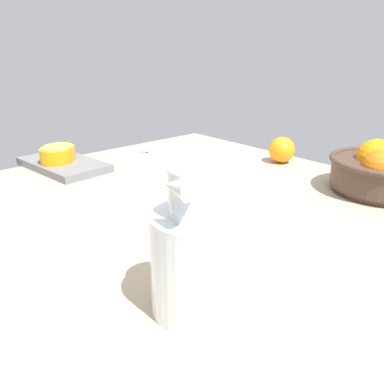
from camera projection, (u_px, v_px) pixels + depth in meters
ground_plane at (215, 229)px, 75.87cm from camera, size 116.79×95.58×3.00cm
fruit_bowl at (384, 170)px, 88.09cm from camera, size 22.54×22.54×11.22cm
juice_pitcher at (199, 261)px, 49.00cm from camera, size 11.47×15.71×18.54cm
cutting_board at (64, 165)px, 106.22cm from camera, size 25.46×15.75×1.90cm
orange_half_0 at (59, 153)px, 105.98cm from camera, size 8.03×8.03×3.90cm
orange_half_1 at (56, 155)px, 103.72cm from camera, size 7.64×7.64×3.93cm
loose_orange_2 at (282, 150)px, 110.29cm from camera, size 6.92×6.92×6.92cm
spoon at (142, 153)px, 118.93cm from camera, size 8.87×12.67×1.00cm
herb_sprig_0 at (192, 161)px, 112.21cm from camera, size 2.13×5.75×0.98cm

